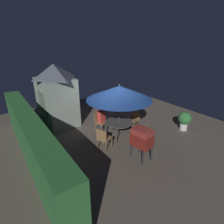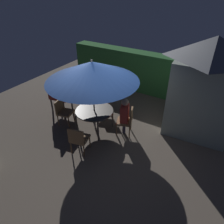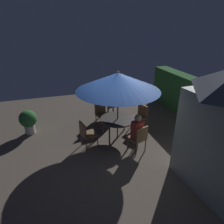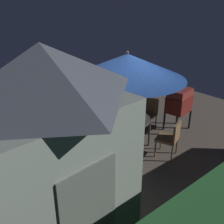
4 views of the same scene
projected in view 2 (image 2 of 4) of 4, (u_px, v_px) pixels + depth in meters
ground_plane at (106, 134)px, 6.67m from camera, size 11.00×11.00×0.00m
hedge_backdrop at (151, 74)px, 8.72m from camera, size 7.41×0.63×1.68m
garden_shed at (205, 88)px, 6.04m from camera, size 2.09×1.68×3.02m
patio_table at (94, 112)px, 6.54m from camera, size 1.20×1.20×0.74m
patio_umbrella at (92, 71)px, 5.80m from camera, size 2.71×2.71×2.38m
bbq_grill at (60, 91)px, 7.40m from camera, size 0.78×0.61×1.20m
chair_near_shed at (127, 120)px, 6.44m from camera, size 0.59×0.59×0.90m
chair_far_side at (102, 99)px, 7.58m from camera, size 0.60×0.60×0.90m
chair_toward_hedge at (63, 110)px, 6.91m from camera, size 0.56×0.56×0.90m
chair_toward_house at (78, 138)px, 5.70m from camera, size 0.55×0.56×0.90m
person_in_red at (125, 113)px, 6.32m from camera, size 0.34×0.40×1.26m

